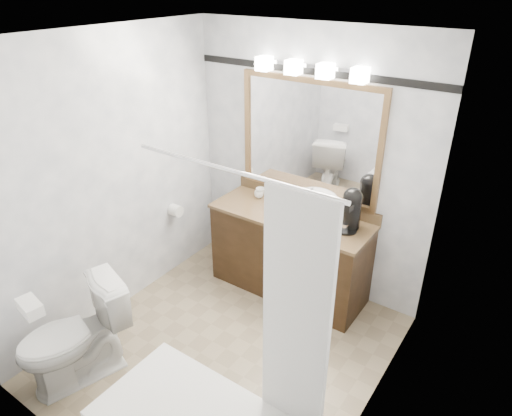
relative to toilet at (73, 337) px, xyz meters
The scene contains 13 objects.
room 1.43m from the toilet, 49.53° to the left, with size 2.42×2.62×2.52m.
vanity 2.04m from the toilet, 68.40° to the left, with size 1.53×0.58×0.97m.
mirror 2.54m from the toilet, 70.84° to the left, with size 1.40×0.04×1.10m.
vanity_light_bar 2.83m from the toilet, 70.38° to the left, with size 1.02×0.14×0.12m.
accent_stripe 2.86m from the toilet, 70.93° to the left, with size 2.40×0.01×0.06m, color black.
tp_roll 1.62m from the toilet, 104.10° to the left, with size 0.12×0.12×0.11m, color white.
toilet is the anchor object (origin of this frame).
tissue_box 0.51m from the toilet, 90.00° to the right, with size 0.21×0.11×0.08m, color white.
coffee_maker 2.45m from the toilet, 56.57° to the left, with size 0.20×0.25×0.38m.
cup_left 2.10m from the toilet, 81.40° to the left, with size 0.09×0.09×0.07m, color white.
cup_right 2.13m from the toilet, 81.76° to the left, with size 0.09×0.09×0.08m, color white.
soap_bottle_a 2.21m from the toilet, 75.12° to the left, with size 0.05×0.05×0.11m, color white.
soap_bar 2.23m from the toilet, 67.12° to the left, with size 0.09×0.06×0.03m, color beige.
Camera 1 is at (1.85, -2.23, 2.85)m, focal length 32.00 mm.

